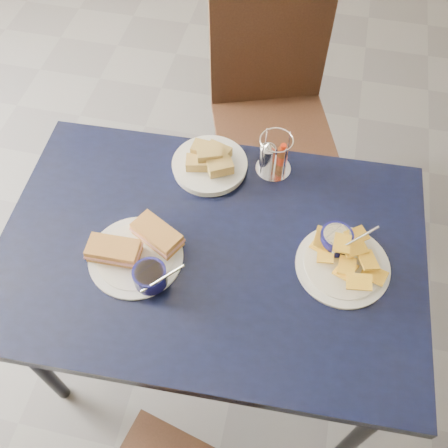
% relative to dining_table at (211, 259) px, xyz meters
% --- Properties ---
extents(ground, '(6.00, 6.00, 0.00)m').
position_rel_dining_table_xyz_m(ground, '(0.11, 0.16, -0.68)').
color(ground, '#55555A').
rests_on(ground, ground).
extents(dining_table, '(1.23, 0.85, 0.75)m').
position_rel_dining_table_xyz_m(dining_table, '(0.00, 0.00, 0.00)').
color(dining_table, black).
rests_on(dining_table, ground).
extents(chair_far, '(0.58, 0.57, 0.97)m').
position_rel_dining_table_xyz_m(chair_far, '(0.08, 0.83, -0.13)').
color(chair_far, black).
rests_on(chair_far, ground).
extents(sandwich_plate, '(0.30, 0.26, 0.12)m').
position_rel_dining_table_xyz_m(sandwich_plate, '(-0.18, -0.08, 0.09)').
color(sandwich_plate, white).
rests_on(sandwich_plate, dining_table).
extents(plantain_plate, '(0.26, 0.26, 0.12)m').
position_rel_dining_table_xyz_m(plantain_plate, '(0.36, 0.04, 0.09)').
color(plantain_plate, white).
rests_on(plantain_plate, dining_table).
extents(bread_basket, '(0.23, 0.23, 0.08)m').
position_rel_dining_table_xyz_m(bread_basket, '(-0.07, 0.28, 0.09)').
color(bread_basket, white).
rests_on(bread_basket, dining_table).
extents(condiment_caddy, '(0.11, 0.11, 0.14)m').
position_rel_dining_table_xyz_m(condiment_caddy, '(0.12, 0.32, 0.12)').
color(condiment_caddy, silver).
rests_on(condiment_caddy, dining_table).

